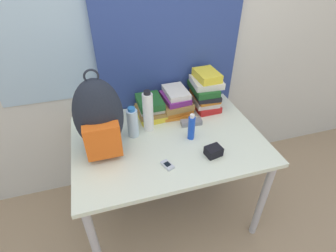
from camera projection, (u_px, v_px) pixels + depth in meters
wall_back at (146, 42)px, 1.88m from camera, size 6.00×0.06×2.50m
curtain_blue at (170, 42)px, 1.88m from camera, size 1.06×0.04×2.50m
desk at (168, 147)px, 1.81m from camera, size 1.25×0.89×0.77m
backpack at (99, 118)px, 1.55m from camera, size 0.29×0.27×0.54m
book_stack_left at (150, 108)px, 1.93m from camera, size 0.21×0.26×0.15m
book_stack_center at (175, 102)px, 1.97m from camera, size 0.24×0.28×0.19m
book_stack_right at (205, 91)px, 1.99m from camera, size 0.22×0.29×0.30m
water_bottle at (133, 123)px, 1.72m from camera, size 0.07×0.07×0.22m
sports_bottle at (148, 112)px, 1.76m from camera, size 0.07×0.07×0.30m
sunscreen_bottle at (191, 127)px, 1.71m from camera, size 0.05×0.05×0.19m
cell_phone at (167, 165)px, 1.54m from camera, size 0.07×0.09×0.02m
sunglasses_case at (191, 122)px, 1.87m from camera, size 0.15×0.07×0.04m
camera_pouch at (213, 151)px, 1.61m from camera, size 0.11×0.09×0.06m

